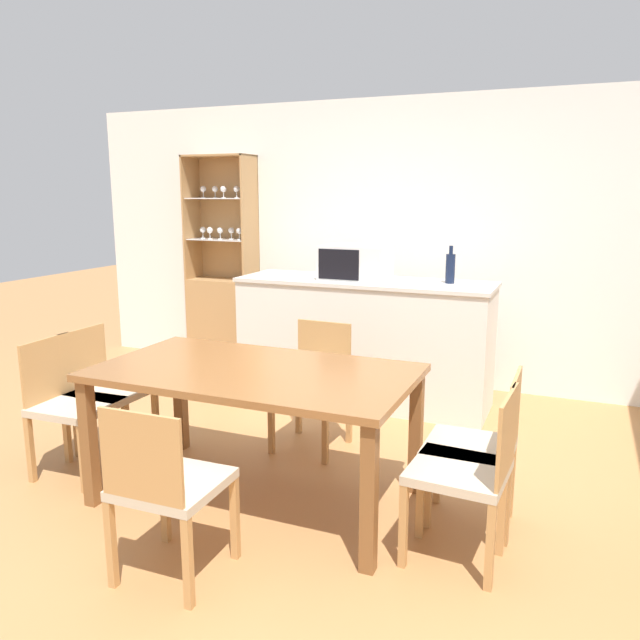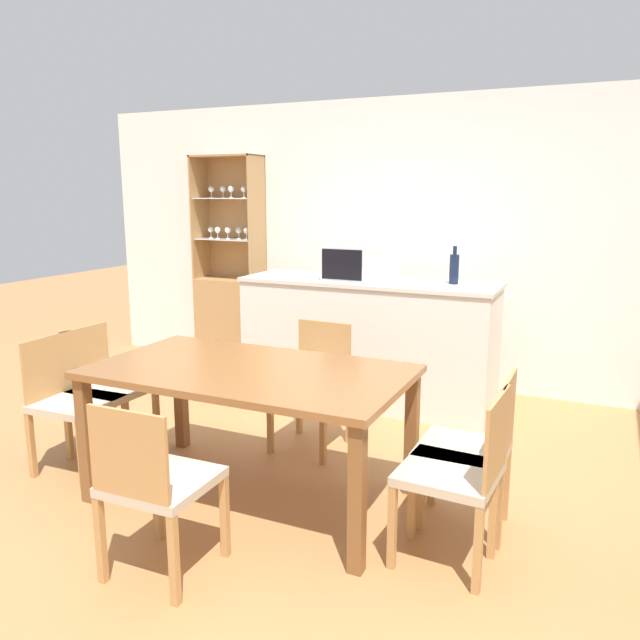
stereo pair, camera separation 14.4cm
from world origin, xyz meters
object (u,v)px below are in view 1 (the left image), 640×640
at_px(dining_chair_side_left_near, 71,404).
at_px(dining_chair_side_left_far, 105,391).
at_px(display_cabinet, 224,304).
at_px(dining_chair_side_right_far, 478,448).
at_px(microwave, 355,262).
at_px(dining_chair_head_far, 314,384).
at_px(dining_chair_head_near, 167,486).
at_px(wine_bottle, 450,268).
at_px(dining_table, 255,384).
at_px(dining_chair_side_right_near, 468,471).

distance_m(dining_chair_side_left_near, dining_chair_side_left_far, 0.30).
bearing_deg(display_cabinet, dining_chair_side_right_far, -38.18).
bearing_deg(microwave, dining_chair_head_far, -85.91).
height_order(dining_chair_head_near, wine_bottle, wine_bottle).
distance_m(dining_chair_side_left_near, dining_chair_head_far, 1.55).
bearing_deg(dining_chair_head_far, dining_chair_side_right_far, 153.31).
bearing_deg(dining_chair_side_left_far, dining_table, 84.11).
bearing_deg(display_cabinet, dining_chair_side_left_far, -78.23).
relative_size(dining_chair_side_left_near, wine_bottle, 2.89).
xyz_separation_m(dining_chair_side_left_far, dining_chair_head_far, (1.21, 0.67, 0.00)).
xyz_separation_m(display_cabinet, dining_chair_side_left_near, (0.47, -2.57, -0.17)).
bearing_deg(wine_bottle, dining_chair_side_left_near, -132.16).
bearing_deg(microwave, dining_chair_side_left_near, -119.62).
height_order(display_cabinet, dining_chair_head_far, display_cabinet).
relative_size(dining_chair_side_left_near, microwave, 1.60).
bearing_deg(display_cabinet, wine_bottle, -11.45).
bearing_deg(dining_chair_side_left_near, display_cabinet, -171.75).
height_order(dining_chair_side_left_near, wine_bottle, wine_bottle).
bearing_deg(dining_chair_head_far, dining_chair_head_near, 92.50).
distance_m(dining_chair_side_left_near, dining_chair_side_right_far, 2.43).
xyz_separation_m(dining_chair_side_right_far, microwave, (-1.28, 1.70, 0.72)).
relative_size(display_cabinet, dining_chair_head_far, 2.45).
bearing_deg(dining_chair_head_near, microwave, 90.41).
bearing_deg(dining_chair_side_right_far, dining_chair_side_left_far, 90.13).
relative_size(dining_table, dining_chair_head_far, 2.06).
bearing_deg(dining_chair_side_right_far, display_cabinet, 51.97).
bearing_deg(dining_chair_side_right_near, dining_chair_head_near, 122.50).
height_order(dining_chair_side_left_far, microwave, microwave).
bearing_deg(wine_bottle, dining_chair_side_right_near, -75.88).
relative_size(dining_table, dining_chair_side_right_near, 2.06).
distance_m(dining_chair_side_left_far, microwave, 2.17).
distance_m(dining_table, dining_chair_side_left_far, 1.24).
distance_m(display_cabinet, dining_table, 2.95).
height_order(dining_chair_head_far, wine_bottle, wine_bottle).
height_order(dining_chair_side_left_far, dining_chair_side_right_near, same).
relative_size(dining_table, wine_bottle, 5.96).
bearing_deg(display_cabinet, dining_table, -55.19).
distance_m(dining_chair_side_left_near, dining_chair_side_right_near, 2.42).
distance_m(dining_chair_head_far, dining_chair_side_right_far, 1.38).
bearing_deg(dining_chair_side_right_near, dining_chair_head_far, 54.56).
bearing_deg(dining_chair_head_far, display_cabinet, -40.96).
distance_m(dining_table, microwave, 1.92).
bearing_deg(dining_table, dining_chair_side_left_far, 173.04).
relative_size(dining_table, microwave, 3.31).
height_order(dining_chair_side_left_far, dining_chair_side_right_far, same).
bearing_deg(dining_chair_head_far, wine_bottle, -118.79).
xyz_separation_m(display_cabinet, dining_chair_head_near, (1.68, -3.24, -0.17)).
distance_m(display_cabinet, microwave, 1.79).
bearing_deg(dining_chair_side_left_far, dining_chair_side_right_near, 84.07).
relative_size(dining_chair_side_left_near, dining_chair_side_right_far, 1.00).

